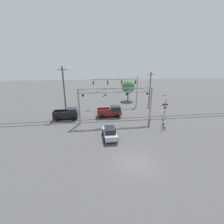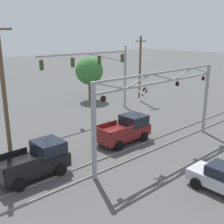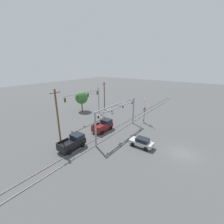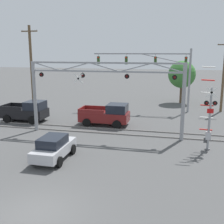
{
  "view_description": "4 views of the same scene",
  "coord_description": "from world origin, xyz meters",
  "px_view_note": "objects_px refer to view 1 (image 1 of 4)",
  "views": [
    {
      "loc": [
        -4.18,
        -12.78,
        9.64
      ],
      "look_at": [
        -0.77,
        11.53,
        2.07
      ],
      "focal_mm": 24.0,
      "sensor_mm": 36.0,
      "label": 1
    },
    {
      "loc": [
        -16.02,
        -0.25,
        8.83
      ],
      "look_at": [
        -1.89,
        15.4,
        2.75
      ],
      "focal_mm": 45.0,
      "sensor_mm": 36.0,
      "label": 2
    },
    {
      "loc": [
        -22.5,
        -2.99,
        13.24
      ],
      "look_at": [
        0.37,
        13.71,
        4.01
      ],
      "focal_mm": 24.0,
      "sensor_mm": 36.0,
      "label": 3
    },
    {
      "loc": [
        5.78,
        -9.99,
        6.96
      ],
      "look_at": [
        0.84,
        11.21,
        2.21
      ],
      "focal_mm": 45.0,
      "sensor_mm": 36.0,
      "label": 4
    }
  ],
  "objects_px": {
    "crossing_gantry": "(116,100)",
    "traffic_signal_span": "(125,85)",
    "crossing_signal_mast": "(164,111)",
    "utility_pole_right": "(150,88)",
    "utility_pole_left": "(64,91)",
    "background_tree_beyond_span": "(128,87)",
    "pickup_truck_following": "(67,114)",
    "pickup_truck_lead": "(110,112)",
    "sedan_waiting": "(110,133)"
  },
  "relations": [
    {
      "from": "pickup_truck_following",
      "to": "crossing_signal_mast",
      "type": "bearing_deg",
      "value": -15.54
    },
    {
      "from": "pickup_truck_following",
      "to": "utility_pole_right",
      "type": "bearing_deg",
      "value": 25.24
    },
    {
      "from": "sedan_waiting",
      "to": "utility_pole_left",
      "type": "height_order",
      "value": "utility_pole_left"
    },
    {
      "from": "traffic_signal_span",
      "to": "crossing_gantry",
      "type": "bearing_deg",
      "value": -110.0
    },
    {
      "from": "crossing_gantry",
      "to": "crossing_signal_mast",
      "type": "distance_m",
      "value": 8.49
    },
    {
      "from": "utility_pole_right",
      "to": "sedan_waiting",
      "type": "bearing_deg",
      "value": -125.07
    },
    {
      "from": "crossing_gantry",
      "to": "pickup_truck_following",
      "type": "height_order",
      "value": "crossing_gantry"
    },
    {
      "from": "utility_pole_left",
      "to": "crossing_signal_mast",
      "type": "bearing_deg",
      "value": -22.41
    },
    {
      "from": "utility_pole_left",
      "to": "traffic_signal_span",
      "type": "bearing_deg",
      "value": 22.99
    },
    {
      "from": "pickup_truck_following",
      "to": "utility_pole_right",
      "type": "relative_size",
      "value": 0.53
    },
    {
      "from": "crossing_gantry",
      "to": "pickup_truck_following",
      "type": "xyz_separation_m",
      "value": [
        -8.8,
        2.78,
        -2.99
      ]
    },
    {
      "from": "utility_pole_left",
      "to": "utility_pole_right",
      "type": "height_order",
      "value": "utility_pole_left"
    },
    {
      "from": "utility_pole_left",
      "to": "pickup_truck_following",
      "type": "bearing_deg",
      "value": -76.92
    },
    {
      "from": "background_tree_beyond_span",
      "to": "traffic_signal_span",
      "type": "bearing_deg",
      "value": -111.86
    },
    {
      "from": "crossing_signal_mast",
      "to": "utility_pole_right",
      "type": "distance_m",
      "value": 14.41
    },
    {
      "from": "background_tree_beyond_span",
      "to": "pickup_truck_following",
      "type": "bearing_deg",
      "value": -137.13
    },
    {
      "from": "utility_pole_right",
      "to": "background_tree_beyond_span",
      "type": "height_order",
      "value": "utility_pole_right"
    },
    {
      "from": "crossing_signal_mast",
      "to": "utility_pole_right",
      "type": "relative_size",
      "value": 0.72
    },
    {
      "from": "background_tree_beyond_span",
      "to": "utility_pole_right",
      "type": "bearing_deg",
      "value": -46.32
    },
    {
      "from": "traffic_signal_span",
      "to": "pickup_truck_lead",
      "type": "relative_size",
      "value": 2.44
    },
    {
      "from": "pickup_truck_lead",
      "to": "utility_pole_right",
      "type": "height_order",
      "value": "utility_pole_right"
    },
    {
      "from": "pickup_truck_following",
      "to": "background_tree_beyond_span",
      "type": "distance_m",
      "value": 20.86
    },
    {
      "from": "crossing_gantry",
      "to": "crossing_signal_mast",
      "type": "xyz_separation_m",
      "value": [
        8.08,
        -1.91,
        -1.75
      ]
    },
    {
      "from": "crossing_gantry",
      "to": "utility_pole_right",
      "type": "height_order",
      "value": "utility_pole_right"
    },
    {
      "from": "crossing_gantry",
      "to": "background_tree_beyond_span",
      "type": "relative_size",
      "value": 2.27
    },
    {
      "from": "crossing_gantry",
      "to": "background_tree_beyond_span",
      "type": "height_order",
      "value": "crossing_gantry"
    },
    {
      "from": "pickup_truck_following",
      "to": "traffic_signal_span",
      "type": "bearing_deg",
      "value": 32.6
    },
    {
      "from": "utility_pole_left",
      "to": "crossing_gantry",
      "type": "bearing_deg",
      "value": -29.41
    },
    {
      "from": "crossing_signal_mast",
      "to": "pickup_truck_lead",
      "type": "distance_m",
      "value": 10.08
    },
    {
      "from": "traffic_signal_span",
      "to": "sedan_waiting",
      "type": "relative_size",
      "value": 2.93
    },
    {
      "from": "crossing_signal_mast",
      "to": "traffic_signal_span",
      "type": "relative_size",
      "value": 0.52
    },
    {
      "from": "crossing_gantry",
      "to": "sedan_waiting",
      "type": "height_order",
      "value": "crossing_gantry"
    },
    {
      "from": "pickup_truck_following",
      "to": "crossing_gantry",
      "type": "bearing_deg",
      "value": -17.56
    },
    {
      "from": "traffic_signal_span",
      "to": "utility_pole_right",
      "type": "relative_size",
      "value": 1.38
    },
    {
      "from": "crossing_signal_mast",
      "to": "traffic_signal_span",
      "type": "xyz_separation_m",
      "value": [
        -4.09,
        12.87,
        2.84
      ]
    },
    {
      "from": "traffic_signal_span",
      "to": "background_tree_beyond_span",
      "type": "bearing_deg",
      "value": 68.14
    },
    {
      "from": "pickup_truck_following",
      "to": "utility_pole_left",
      "type": "xyz_separation_m",
      "value": [
        -0.58,
        2.5,
        3.9
      ]
    },
    {
      "from": "utility_pole_right",
      "to": "background_tree_beyond_span",
      "type": "bearing_deg",
      "value": 133.68
    },
    {
      "from": "utility_pole_right",
      "to": "background_tree_beyond_span",
      "type": "distance_m",
      "value": 6.61
    },
    {
      "from": "crossing_signal_mast",
      "to": "pickup_truck_lead",
      "type": "relative_size",
      "value": 1.28
    },
    {
      "from": "pickup_truck_lead",
      "to": "background_tree_beyond_span",
      "type": "xyz_separation_m",
      "value": [
        6.92,
        13.73,
        2.83
      ]
    },
    {
      "from": "crossing_signal_mast",
      "to": "pickup_truck_lead",
      "type": "bearing_deg",
      "value": 149.84
    },
    {
      "from": "pickup_truck_following",
      "to": "background_tree_beyond_span",
      "type": "height_order",
      "value": "background_tree_beyond_span"
    },
    {
      "from": "crossing_gantry",
      "to": "sedan_waiting",
      "type": "relative_size",
      "value": 3.34
    },
    {
      "from": "pickup_truck_lead",
      "to": "pickup_truck_following",
      "type": "bearing_deg",
      "value": -177.69
    },
    {
      "from": "utility_pole_left",
      "to": "background_tree_beyond_span",
      "type": "distance_m",
      "value": 19.55
    },
    {
      "from": "utility_pole_left",
      "to": "background_tree_beyond_span",
      "type": "height_order",
      "value": "utility_pole_left"
    },
    {
      "from": "crossing_gantry",
      "to": "traffic_signal_span",
      "type": "relative_size",
      "value": 1.14
    },
    {
      "from": "pickup_truck_following",
      "to": "utility_pole_right",
      "type": "distance_m",
      "value": 22.02
    },
    {
      "from": "pickup_truck_lead",
      "to": "sedan_waiting",
      "type": "xyz_separation_m",
      "value": [
        -1.27,
        -9.19,
        -0.22
      ]
    }
  ]
}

